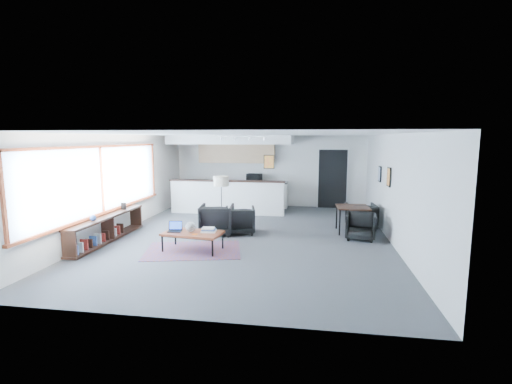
# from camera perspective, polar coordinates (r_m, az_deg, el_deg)

# --- Properties ---
(room) EXTENTS (7.02, 9.02, 2.62)m
(room) POSITION_cam_1_polar(r_m,az_deg,el_deg) (9.34, -1.20, 0.90)
(room) COLOR #474749
(room) RESTS_ON ground
(window) EXTENTS (0.10, 5.95, 1.66)m
(window) POSITION_cam_1_polar(r_m,az_deg,el_deg) (9.73, -22.72, 1.47)
(window) COLOR #8CBFFF
(window) RESTS_ON room
(console) EXTENTS (0.35, 3.00, 0.80)m
(console) POSITION_cam_1_polar(r_m,az_deg,el_deg) (9.70, -21.99, -5.28)
(console) COLOR black
(console) RESTS_ON floor
(kitchenette) EXTENTS (4.20, 1.96, 2.60)m
(kitchenette) POSITION_cam_1_polar(r_m,az_deg,el_deg) (13.19, -3.51, 3.37)
(kitchenette) COLOR white
(kitchenette) RESTS_ON floor
(doorway) EXTENTS (1.10, 0.12, 2.15)m
(doorway) POSITION_cam_1_polar(r_m,az_deg,el_deg) (13.64, 11.69, 2.10)
(doorway) COLOR black
(doorway) RESTS_ON room
(track_light) EXTENTS (1.60, 0.07, 0.15)m
(track_light) POSITION_cam_1_polar(r_m,az_deg,el_deg) (11.54, -2.20, 8.40)
(track_light) COLOR silver
(track_light) RESTS_ON room
(wall_art_lower) EXTENTS (0.03, 0.38, 0.48)m
(wall_art_lower) POSITION_cam_1_polar(r_m,az_deg,el_deg) (9.75, 19.76, 2.20)
(wall_art_lower) COLOR black
(wall_art_lower) RESTS_ON room
(wall_art_upper) EXTENTS (0.03, 0.34, 0.44)m
(wall_art_upper) POSITION_cam_1_polar(r_m,az_deg,el_deg) (11.03, 18.50, 2.64)
(wall_art_upper) COLOR black
(wall_art_upper) RESTS_ON room
(kilim_rug) EXTENTS (2.36, 1.86, 0.01)m
(kilim_rug) POSITION_cam_1_polar(r_m,az_deg,el_deg) (8.53, -9.65, -8.83)
(kilim_rug) COLOR #5C3548
(kilim_rug) RESTS_ON floor
(coffee_table) EXTENTS (1.37, 0.85, 0.42)m
(coffee_table) POSITION_cam_1_polar(r_m,az_deg,el_deg) (8.43, -9.71, -6.33)
(coffee_table) COLOR maroon
(coffee_table) RESTS_ON floor
(laptop) EXTENTS (0.33, 0.29, 0.22)m
(laptop) POSITION_cam_1_polar(r_m,az_deg,el_deg) (8.60, -12.33, -5.47)
(laptop) COLOR black
(laptop) RESTS_ON coffee_table
(ceramic_pot) EXTENTS (0.23, 0.23, 0.23)m
(ceramic_pot) POSITION_cam_1_polar(r_m,az_deg,el_deg) (8.44, -10.03, -5.30)
(ceramic_pot) COLOR gray
(ceramic_pot) RESTS_ON coffee_table
(book_stack) EXTENTS (0.34, 0.28, 0.10)m
(book_stack) POSITION_cam_1_polar(r_m,az_deg,el_deg) (8.39, -7.30, -5.79)
(book_stack) COLOR silver
(book_stack) RESTS_ON coffee_table
(coaster) EXTENTS (0.11, 0.11, 0.01)m
(coaster) POSITION_cam_1_polar(r_m,az_deg,el_deg) (8.23, -9.36, -6.42)
(coaster) COLOR #E5590C
(coaster) RESTS_ON coffee_table
(armchair_left) EXTENTS (0.93, 0.88, 0.86)m
(armchair_left) POSITION_cam_1_polar(r_m,az_deg,el_deg) (9.79, -6.05, -3.96)
(armchair_left) COLOR black
(armchair_left) RESTS_ON floor
(armchair_right) EXTENTS (0.89, 0.85, 0.78)m
(armchair_right) POSITION_cam_1_polar(r_m,az_deg,el_deg) (9.84, -2.45, -4.13)
(armchair_right) COLOR black
(armchair_right) RESTS_ON floor
(floor_lamp) EXTENTS (0.51, 0.51, 1.46)m
(floor_lamp) POSITION_cam_1_polar(r_m,az_deg,el_deg) (10.31, -5.37, 1.38)
(floor_lamp) COLOR black
(floor_lamp) RESTS_ON floor
(dining_table) EXTENTS (0.87, 0.87, 0.70)m
(dining_table) POSITION_cam_1_polar(r_m,az_deg,el_deg) (10.20, 14.64, -2.50)
(dining_table) COLOR black
(dining_table) RESTS_ON floor
(dining_chair_near) EXTENTS (0.67, 0.63, 0.61)m
(dining_chair_near) POSITION_cam_1_polar(r_m,az_deg,el_deg) (9.61, 15.78, -5.24)
(dining_chair_near) COLOR black
(dining_chair_near) RESTS_ON floor
(dining_chair_far) EXTENTS (0.70, 0.66, 0.67)m
(dining_chair_far) POSITION_cam_1_polar(r_m,az_deg,el_deg) (10.70, 15.89, -3.72)
(dining_chair_far) COLOR black
(dining_chair_far) RESTS_ON floor
(microwave) EXTENTS (0.56, 0.36, 0.36)m
(microwave) POSITION_cam_1_polar(r_m,az_deg,el_deg) (13.52, -0.28, 2.35)
(microwave) COLOR black
(microwave) RESTS_ON kitchenette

